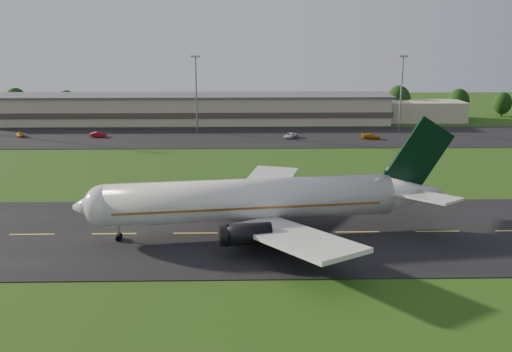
{
  "coord_description": "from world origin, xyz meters",
  "views": [
    {
      "loc": [
        17.59,
        -72.95,
        26.72
      ],
      "look_at": [
        19.37,
        8.0,
        6.0
      ],
      "focal_mm": 40.0,
      "sensor_mm": 36.0,
      "label": 1
    }
  ],
  "objects_px": {
    "light_mast_centre": "(196,85)",
    "service_vehicle_b": "(98,135)",
    "terminal": "(206,109)",
    "airliner": "(257,200)",
    "service_vehicle_d": "(371,136)",
    "light_mast_east": "(402,84)",
    "service_vehicle_c": "(290,135)",
    "service_vehicle_a": "(21,134)"
  },
  "relations": [
    {
      "from": "terminal",
      "to": "service_vehicle_a",
      "type": "relative_size",
      "value": 41.15
    },
    {
      "from": "light_mast_east",
      "to": "service_vehicle_c",
      "type": "distance_m",
      "value": 34.18
    },
    {
      "from": "service_vehicle_a",
      "to": "service_vehicle_b",
      "type": "bearing_deg",
      "value": -37.04
    },
    {
      "from": "service_vehicle_d",
      "to": "light_mast_east",
      "type": "bearing_deg",
      "value": -24.61
    },
    {
      "from": "airliner",
      "to": "light_mast_centre",
      "type": "distance_m",
      "value": 81.57
    },
    {
      "from": "service_vehicle_c",
      "to": "light_mast_centre",
      "type": "bearing_deg",
      "value": -168.31
    },
    {
      "from": "airliner",
      "to": "service_vehicle_b",
      "type": "xyz_separation_m",
      "value": [
        -39.17,
        72.3,
        -3.9
      ]
    },
    {
      "from": "light_mast_centre",
      "to": "service_vehicle_b",
      "type": "height_order",
      "value": "light_mast_centre"
    },
    {
      "from": "light_mast_east",
      "to": "service_vehicle_a",
      "type": "relative_size",
      "value": 5.78
    },
    {
      "from": "airliner",
      "to": "terminal",
      "type": "height_order",
      "value": "airliner"
    },
    {
      "from": "terminal",
      "to": "light_mast_centre",
      "type": "height_order",
      "value": "light_mast_centre"
    },
    {
      "from": "service_vehicle_c",
      "to": "service_vehicle_d",
      "type": "xyz_separation_m",
      "value": [
        20.19,
        -1.85,
        0.06
      ]
    },
    {
      "from": "light_mast_centre",
      "to": "service_vehicle_a",
      "type": "distance_m",
      "value": 47.03
    },
    {
      "from": "service_vehicle_a",
      "to": "service_vehicle_c",
      "type": "xyz_separation_m",
      "value": [
        69.5,
        -3.06,
        0.03
      ]
    },
    {
      "from": "service_vehicle_a",
      "to": "service_vehicle_c",
      "type": "distance_m",
      "value": 69.57
    },
    {
      "from": "light_mast_centre",
      "to": "service_vehicle_b",
      "type": "relative_size",
      "value": 5.1
    },
    {
      "from": "terminal",
      "to": "service_vehicle_a",
      "type": "height_order",
      "value": "terminal"
    },
    {
      "from": "service_vehicle_a",
      "to": "light_mast_centre",
      "type": "bearing_deg",
      "value": -26.06
    },
    {
      "from": "service_vehicle_a",
      "to": "airliner",
      "type": "bearing_deg",
      "value": -85.52
    },
    {
      "from": "terminal",
      "to": "light_mast_centre",
      "type": "xyz_separation_m",
      "value": [
        -1.4,
        -16.18,
        8.75
      ]
    },
    {
      "from": "terminal",
      "to": "light_mast_centre",
      "type": "relative_size",
      "value": 7.13
    },
    {
      "from": "light_mast_east",
      "to": "service_vehicle_c",
      "type": "relative_size",
      "value": 4.5
    },
    {
      "from": "service_vehicle_a",
      "to": "service_vehicle_c",
      "type": "relative_size",
      "value": 0.78
    },
    {
      "from": "airliner",
      "to": "terminal",
      "type": "bearing_deg",
      "value": 90.4
    },
    {
      "from": "service_vehicle_c",
      "to": "service_vehicle_d",
      "type": "distance_m",
      "value": 20.28
    },
    {
      "from": "light_mast_east",
      "to": "service_vehicle_b",
      "type": "height_order",
      "value": "light_mast_east"
    },
    {
      "from": "service_vehicle_b",
      "to": "service_vehicle_a",
      "type": "bearing_deg",
      "value": 83.14
    },
    {
      "from": "service_vehicle_d",
      "to": "airliner",
      "type": "bearing_deg",
      "value": 172.88
    },
    {
      "from": "service_vehicle_b",
      "to": "service_vehicle_c",
      "type": "xyz_separation_m",
      "value": [
        49.34,
        -2.19,
        -0.03
      ]
    },
    {
      "from": "service_vehicle_a",
      "to": "service_vehicle_b",
      "type": "xyz_separation_m",
      "value": [
        20.16,
        -0.88,
        0.06
      ]
    },
    {
      "from": "airliner",
      "to": "service_vehicle_c",
      "type": "distance_m",
      "value": 70.96
    },
    {
      "from": "light_mast_centre",
      "to": "light_mast_east",
      "type": "relative_size",
      "value": 1.0
    },
    {
      "from": "service_vehicle_a",
      "to": "service_vehicle_c",
      "type": "bearing_deg",
      "value": -37.08
    },
    {
      "from": "service_vehicle_c",
      "to": "service_vehicle_a",
      "type": "bearing_deg",
      "value": -149.1
    },
    {
      "from": "light_mast_centre",
      "to": "service_vehicle_a",
      "type": "bearing_deg",
      "value": -171.51
    },
    {
      "from": "service_vehicle_c",
      "to": "light_mast_east",
      "type": "bearing_deg",
      "value": 51.21
    },
    {
      "from": "airliner",
      "to": "light_mast_centre",
      "type": "bearing_deg",
      "value": 92.91
    },
    {
      "from": "light_mast_east",
      "to": "service_vehicle_b",
      "type": "bearing_deg",
      "value": -174.57
    },
    {
      "from": "light_mast_centre",
      "to": "service_vehicle_d",
      "type": "height_order",
      "value": "light_mast_centre"
    },
    {
      "from": "airliner",
      "to": "service_vehicle_a",
      "type": "distance_m",
      "value": 94.29
    },
    {
      "from": "terminal",
      "to": "service_vehicle_a",
      "type": "bearing_deg",
      "value": -153.72
    },
    {
      "from": "terminal",
      "to": "service_vehicle_a",
      "type": "xyz_separation_m",
      "value": [
        -46.37,
        -22.9,
        -3.29
      ]
    }
  ]
}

